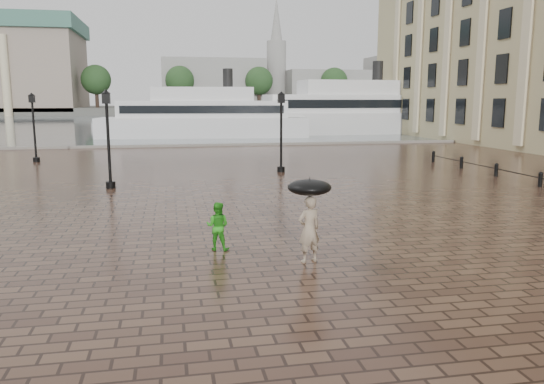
{
  "coord_description": "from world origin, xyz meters",
  "views": [
    {
      "loc": [
        -3.19,
        -15.48,
        4.07
      ],
      "look_at": [
        -0.3,
        -0.41,
        1.4
      ],
      "focal_mm": 35.0,
      "sensor_mm": 36.0,
      "label": 1
    }
  ],
  "objects": [
    {
      "name": "ground",
      "position": [
        0.0,
        0.0,
        0.0
      ],
      "size": [
        300.0,
        300.0,
        0.0
      ],
      "primitive_type": "plane",
      "color": "#342018",
      "rests_on": "ground"
    },
    {
      "name": "harbour_water",
      "position": [
        0.0,
        92.0,
        0.0
      ],
      "size": [
        240.0,
        240.0,
        0.0
      ],
      "primitive_type": "plane",
      "color": "#41494F",
      "rests_on": "ground"
    },
    {
      "name": "quay_edge",
      "position": [
        0.0,
        32.0,
        0.0
      ],
      "size": [
        80.0,
        0.6,
        0.3
      ],
      "primitive_type": "cube",
      "color": "slate",
      "rests_on": "ground"
    },
    {
      "name": "far_shore",
      "position": [
        0.0,
        160.0,
        1.0
      ],
      "size": [
        300.0,
        60.0,
        2.0
      ],
      "primitive_type": "cube",
      "color": "#4C4C47",
      "rests_on": "ground"
    },
    {
      "name": "distant_skyline",
      "position": [
        48.14,
        150.0,
        9.45
      ],
      "size": [
        102.5,
        22.0,
        33.0
      ],
      "color": "gray",
      "rests_on": "ground"
    },
    {
      "name": "far_trees",
      "position": [
        0.0,
        138.0,
        9.42
      ],
      "size": [
        188.0,
        8.0,
        13.5
      ],
      "color": "#2D2119",
      "rests_on": "ground"
    },
    {
      "name": "bollard_row",
      "position": [
        14.0,
        6.5,
        0.4
      ],
      "size": [
        0.22,
        21.22,
        0.73
      ],
      "color": "black",
      "rests_on": "ground"
    },
    {
      "name": "street_lamps",
      "position": [
        -5.0,
        15.33,
        2.33
      ],
      "size": [
        15.44,
        12.44,
        4.4
      ],
      "color": "black",
      "rests_on": "ground"
    },
    {
      "name": "adult_pedestrian",
      "position": [
        0.18,
        -2.89,
        0.85
      ],
      "size": [
        0.71,
        0.58,
        1.7
      ],
      "primitive_type": "imported",
      "rotation": [
        0.0,
        0.0,
        3.45
      ],
      "color": "gray",
      "rests_on": "ground"
    },
    {
      "name": "child_pedestrian",
      "position": [
        -1.99,
        -1.34,
        0.67
      ],
      "size": [
        0.78,
        0.7,
        1.33
      ],
      "primitive_type": "imported",
      "rotation": [
        0.0,
        0.0,
        2.78
      ],
      "color": "#28951B",
      "rests_on": "ground"
    },
    {
      "name": "ferry_near",
      "position": [
        0.51,
        43.63,
        2.23
      ],
      "size": [
        23.05,
        7.54,
        7.42
      ],
      "rotation": [
        0.0,
        0.0,
        -0.09
      ],
      "color": "silver",
      "rests_on": "ground"
    },
    {
      "name": "ferry_far",
      "position": [
        18.79,
        46.91,
        2.62
      ],
      "size": [
        26.84,
        7.48,
        8.72
      ],
      "rotation": [
        0.0,
        0.0,
        0.04
      ],
      "color": "silver",
      "rests_on": "ground"
    },
    {
      "name": "umbrella",
      "position": [
        0.18,
        -2.89,
        1.92
      ],
      "size": [
        1.1,
        1.1,
        1.14
      ],
      "color": "black",
      "rests_on": "ground"
    }
  ]
}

